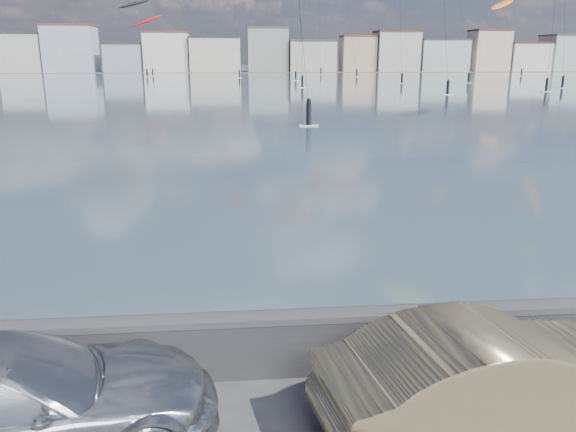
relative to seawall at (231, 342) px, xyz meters
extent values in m
cube|color=#354451|center=(0.00, 88.80, -0.58)|extent=(500.00, 177.00, 0.00)
cube|color=#4C473D|center=(0.00, 197.30, -0.57)|extent=(500.00, 60.00, 0.00)
cube|color=#28282B|center=(0.00, 0.00, -0.13)|extent=(400.00, 0.35, 0.90)
cylinder|color=#28282B|center=(0.00, 0.00, 0.32)|extent=(400.00, 0.36, 0.36)
cube|color=beige|center=(-66.00, 183.30, 5.17)|extent=(13.00, 11.00, 11.50)
cube|color=#2D2D33|center=(-66.00, 183.30, 11.22)|extent=(13.26, 11.22, 0.60)
cube|color=#B2B7C6|center=(-51.50, 183.30, 6.42)|extent=(15.00, 12.00, 14.00)
cube|color=brown|center=(-51.50, 183.30, 13.72)|extent=(15.30, 12.24, 0.60)
cube|color=#9EA8B7|center=(-35.00, 183.30, 3.67)|extent=(12.00, 10.00, 8.50)
cube|color=#383330|center=(-35.00, 183.30, 8.22)|extent=(12.24, 10.20, 0.60)
cube|color=white|center=(-21.50, 183.30, 5.42)|extent=(14.00, 11.00, 12.00)
cube|color=brown|center=(-21.50, 183.30, 11.72)|extent=(14.28, 11.22, 0.60)
cube|color=beige|center=(-6.00, 183.30, 4.67)|extent=(16.00, 13.00, 10.50)
cube|color=#2D2D33|center=(-6.00, 183.30, 10.22)|extent=(16.32, 13.26, 0.60)
cube|color=gray|center=(11.00, 183.30, 6.17)|extent=(13.00, 10.00, 13.50)
cube|color=#4C423D|center=(11.00, 183.30, 13.22)|extent=(13.26, 10.20, 0.60)
cube|color=beige|center=(25.50, 183.30, 4.17)|extent=(15.00, 12.00, 9.50)
cube|color=#4C423D|center=(25.50, 183.30, 9.22)|extent=(15.30, 12.24, 0.60)
cube|color=#CCB293|center=(41.00, 183.30, 4.92)|extent=(11.00, 9.00, 11.00)
cube|color=brown|center=(41.00, 183.30, 10.72)|extent=(11.22, 9.18, 0.60)
cube|color=beige|center=(54.00, 183.30, 5.67)|extent=(14.00, 11.00, 12.50)
cube|color=#562D23|center=(54.00, 183.30, 12.22)|extent=(14.28, 11.22, 0.60)
cube|color=#B7C6BC|center=(69.50, 183.30, 4.42)|extent=(16.00, 12.00, 10.00)
cube|color=#383330|center=(69.50, 183.30, 9.72)|extent=(16.32, 12.24, 0.60)
cube|color=beige|center=(86.00, 183.30, 5.92)|extent=(12.00, 10.00, 13.00)
cube|color=#562D23|center=(86.00, 183.30, 12.72)|extent=(12.24, 10.20, 0.60)
cube|color=white|center=(99.50, 183.30, 3.92)|extent=(14.00, 11.00, 9.00)
cube|color=#562D23|center=(99.50, 183.30, 8.72)|extent=(14.28, 11.22, 0.60)
cube|color=#B7C6BC|center=(114.00, 183.30, 5.17)|extent=(15.00, 12.00, 11.50)
cube|color=#4C423D|center=(114.00, 183.30, 11.22)|extent=(15.30, 12.24, 0.60)
imported|color=#A6A9AD|center=(-2.76, -1.63, 0.18)|extent=(5.58, 3.23, 1.52)
imported|color=tan|center=(3.41, -1.60, 0.18)|extent=(4.82, 2.41, 1.52)
ellipsoid|color=red|center=(-23.12, 155.05, 13.57)|extent=(8.55, 2.80, 4.17)
cube|color=white|center=(-20.60, 141.54, -0.53)|extent=(1.40, 0.42, 0.08)
cylinder|color=black|center=(-20.60, 141.54, 0.37)|extent=(0.36, 0.36, 1.70)
sphere|color=black|center=(-20.60, 141.54, 1.27)|extent=(0.28, 0.28, 0.28)
cylinder|color=black|center=(-21.86, 148.29, 7.14)|extent=(2.55, 13.53, 12.87)
cube|color=white|center=(44.01, 69.73, -0.53)|extent=(1.40, 0.42, 0.08)
cylinder|color=black|center=(44.01, 69.73, 0.37)|extent=(0.36, 0.36, 1.70)
sphere|color=black|center=(44.01, 69.73, 1.27)|extent=(0.28, 0.28, 0.28)
cylinder|color=black|center=(45.64, 72.90, 8.27)|extent=(3.29, 6.38, 15.12)
cube|color=white|center=(27.62, 64.43, -0.53)|extent=(1.40, 0.42, 0.08)
cylinder|color=black|center=(27.62, 64.43, 0.37)|extent=(0.36, 0.36, 1.70)
sphere|color=black|center=(27.62, 64.43, 1.27)|extent=(0.28, 0.28, 0.28)
ellipsoid|color=black|center=(-24.53, 144.39, 16.91)|extent=(8.13, 4.86, 3.05)
cube|color=white|center=(-21.27, 136.23, -0.53)|extent=(1.40, 0.42, 0.08)
cylinder|color=black|center=(-21.27, 136.23, 0.37)|extent=(0.36, 0.36, 1.70)
sphere|color=black|center=(-21.27, 136.23, 1.27)|extent=(0.28, 0.28, 0.28)
cylinder|color=black|center=(-22.90, 140.31, 8.81)|extent=(3.30, 8.20, 16.21)
cube|color=white|center=(10.83, 83.36, -0.53)|extent=(1.40, 0.42, 0.08)
cylinder|color=black|center=(10.83, 83.36, 0.37)|extent=(0.36, 0.36, 1.70)
sphere|color=black|center=(10.83, 83.36, 1.27)|extent=(0.28, 0.28, 0.28)
cylinder|color=black|center=(11.21, 91.25, 12.60)|extent=(0.79, 15.80, 23.78)
cube|color=white|center=(44.07, 97.50, -0.53)|extent=(1.40, 0.42, 0.08)
cylinder|color=black|center=(44.07, 97.50, 0.37)|extent=(0.36, 0.36, 1.70)
sphere|color=black|center=(44.07, 97.50, 1.27)|extent=(0.28, 0.28, 0.28)
cylinder|color=black|center=(43.63, 102.21, 11.91)|extent=(0.93, 9.44, 22.40)
cube|color=white|center=(30.07, 132.56, -0.53)|extent=(1.40, 0.42, 0.08)
cylinder|color=black|center=(30.07, 132.56, 0.37)|extent=(0.36, 0.36, 1.70)
sphere|color=black|center=(30.07, 132.56, 1.27)|extent=(0.28, 0.28, 0.28)
cylinder|color=black|center=(28.65, 137.68, 14.52)|extent=(2.88, 10.28, 27.62)
cube|color=white|center=(12.63, 110.37, -0.53)|extent=(1.40, 0.42, 0.08)
cylinder|color=black|center=(12.63, 110.37, 0.37)|extent=(0.36, 0.36, 1.70)
sphere|color=black|center=(12.63, 110.37, 1.27)|extent=(0.28, 0.28, 0.28)
cylinder|color=black|center=(14.45, 116.81, 9.65)|extent=(3.67, 12.91, 17.89)
cube|color=white|center=(23.68, 149.37, -0.53)|extent=(1.40, 0.42, 0.08)
cylinder|color=black|center=(23.68, 149.37, 0.37)|extent=(0.36, 0.36, 1.70)
sphere|color=black|center=(23.68, 149.37, 1.27)|extent=(0.28, 0.28, 0.28)
cylinder|color=black|center=(23.46, 152.91, 16.22)|extent=(0.47, 7.11, 31.01)
cube|color=white|center=(5.34, 32.34, -0.53)|extent=(1.40, 0.42, 0.08)
cylinder|color=black|center=(5.34, 32.34, 0.37)|extent=(0.36, 0.36, 1.70)
sphere|color=black|center=(5.34, 32.34, 1.27)|extent=(0.28, 0.28, 0.28)
cube|color=white|center=(30.78, 96.02, -0.53)|extent=(1.40, 0.42, 0.08)
cylinder|color=black|center=(30.78, 96.02, 0.37)|extent=(0.36, 0.36, 1.70)
sphere|color=black|center=(30.78, 96.02, 1.27)|extent=(0.28, 0.28, 0.28)
cube|color=white|center=(51.59, 78.54, -0.53)|extent=(1.40, 0.42, 0.08)
cylinder|color=black|center=(51.59, 78.54, 0.37)|extent=(0.36, 0.36, 1.70)
sphere|color=black|center=(51.59, 78.54, 1.27)|extent=(0.28, 0.28, 0.28)
cube|color=white|center=(1.17, 127.31, -0.53)|extent=(1.40, 0.42, 0.08)
cylinder|color=black|center=(1.17, 127.31, 0.37)|extent=(0.36, 0.36, 1.70)
sphere|color=black|center=(1.17, 127.31, 1.27)|extent=(0.28, 0.28, 0.28)
cylinder|color=black|center=(0.49, 133.16, 16.18)|extent=(1.39, 11.72, 30.94)
ellipsoid|color=orange|center=(71.57, 145.51, 17.59)|extent=(8.96, 6.30, 4.30)
cube|color=white|center=(73.27, 134.14, -0.53)|extent=(1.40, 0.42, 0.08)
cylinder|color=black|center=(73.27, 134.14, 0.37)|extent=(0.36, 0.36, 1.70)
sphere|color=black|center=(73.27, 134.14, 1.27)|extent=(0.28, 0.28, 0.28)
cylinder|color=black|center=(72.42, 139.82, 9.15)|extent=(1.73, 11.40, 16.88)
camera|label=1|loc=(0.16, -7.81, 4.22)|focal=35.00mm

